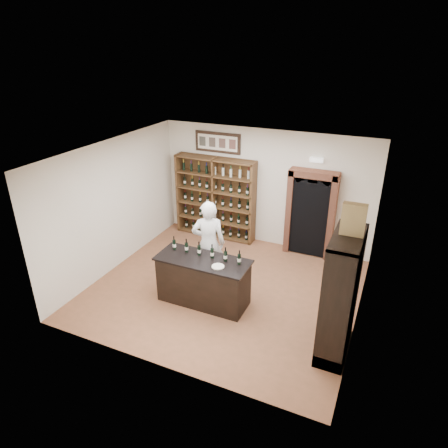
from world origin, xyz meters
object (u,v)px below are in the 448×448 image
(wine_shelf, at_px, (216,197))
(shopkeeper, at_px, (209,244))
(counter_bottle_0, at_px, (174,245))
(wine_crate, at_px, (354,219))
(side_cabinet, at_px, (340,313))
(tasting_counter, at_px, (203,281))

(wine_shelf, xyz_separation_m, shopkeeper, (0.89, -2.25, -0.13))
(counter_bottle_0, height_order, wine_crate, wine_crate)
(wine_shelf, bearing_deg, counter_bottle_0, -82.29)
(counter_bottle_0, distance_m, side_cabinet, 3.49)
(tasting_counter, xyz_separation_m, side_cabinet, (2.72, -0.30, 0.26))
(side_cabinet, height_order, wine_crate, wine_crate)
(tasting_counter, xyz_separation_m, counter_bottle_0, (-0.72, 0.13, 0.61))
(wine_shelf, xyz_separation_m, wine_crate, (3.81, -3.17, 1.35))
(wine_shelf, xyz_separation_m, side_cabinet, (3.82, -3.23, -0.35))
(side_cabinet, relative_size, shopkeeper, 1.13)
(tasting_counter, bearing_deg, wine_shelf, 110.56)
(counter_bottle_0, bearing_deg, shopkeeper, 47.37)
(tasting_counter, bearing_deg, shopkeeper, 107.10)
(side_cabinet, distance_m, shopkeeper, 3.10)
(side_cabinet, bearing_deg, counter_bottle_0, 172.95)
(tasting_counter, xyz_separation_m, wine_crate, (2.71, -0.24, 1.96))
(shopkeeper, relative_size, wine_crate, 3.82)
(wine_shelf, bearing_deg, tasting_counter, -69.44)
(tasting_counter, relative_size, shopkeeper, 0.97)
(tasting_counter, xyz_separation_m, shopkeeper, (-0.21, 0.68, 0.48))
(side_cabinet, bearing_deg, shopkeeper, 161.52)
(wine_crate, bearing_deg, counter_bottle_0, 172.78)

